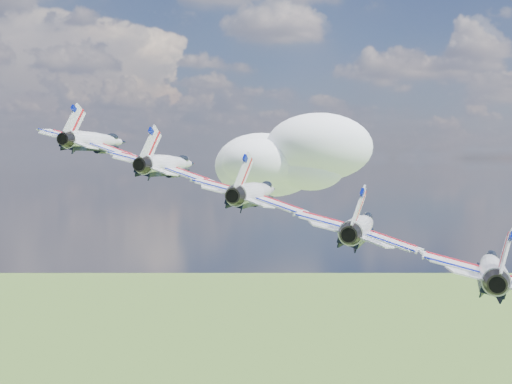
{
  "coord_description": "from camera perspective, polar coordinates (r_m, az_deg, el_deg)",
  "views": [
    {
      "loc": [
        -21.97,
        -62.79,
        161.08
      ],
      "look_at": [
        -12.8,
        1.97,
        157.99
      ],
      "focal_mm": 50.0,
      "sensor_mm": 36.0,
      "label": 1
    }
  ],
  "objects": [
    {
      "name": "cloud_far",
      "position": [
        308.22,
        0.95,
        2.66
      ],
      "size": [
        64.5,
        50.68,
        25.34
      ],
      "primitive_type": "ellipsoid",
      "color": "white"
    },
    {
      "name": "jet_0",
      "position": [
        80.35,
        -12.59,
        4.03
      ],
      "size": [
        15.9,
        17.96,
        7.0
      ],
      "primitive_type": null,
      "rotation": [
        0.0,
        0.28,
        -0.41
      ],
      "color": "white"
    },
    {
      "name": "jet_1",
      "position": [
        72.44,
        -6.93,
        2.23
      ],
      "size": [
        15.9,
        17.96,
        7.0
      ],
      "primitive_type": null,
      "rotation": [
        0.0,
        0.28,
        -0.41
      ],
      "color": "white"
    },
    {
      "name": "jet_2",
      "position": [
        65.48,
        0.0,
        -0.0
      ],
      "size": [
        15.9,
        17.96,
        7.0
      ],
      "primitive_type": null,
      "rotation": [
        0.0,
        0.28,
        -0.41
      ],
      "color": "white"
    },
    {
      "name": "jet_3",
      "position": [
        59.82,
        8.4,
        -2.7
      ],
      "size": [
        15.9,
        17.96,
        7.0
      ],
      "primitive_type": null,
      "rotation": [
        0.0,
        0.28,
        -0.41
      ],
      "color": "silver"
    },
    {
      "name": "jet_4",
      "position": [
        55.84,
        18.32,
        -5.8
      ],
      "size": [
        15.9,
        17.96,
        7.0
      ],
      "primitive_type": null,
      "rotation": [
        0.0,
        0.28,
        -0.41
      ],
      "color": "white"
    }
  ]
}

